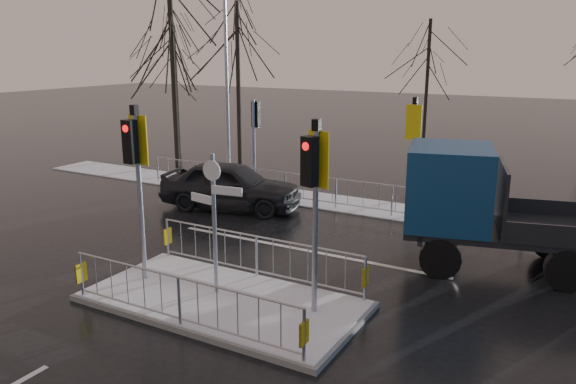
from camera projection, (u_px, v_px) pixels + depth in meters
The scene contains 12 objects.
ground at pixel (223, 304), 12.06m from camera, with size 120.00×120.00×0.00m, color black.
snow_verge at pixel (369, 207), 19.32m from camera, with size 30.00×2.00×0.04m, color white.
lane_markings at pixel (213, 310), 11.78m from camera, with size 8.00×11.38×0.01m.
traffic_island at pixel (222, 287), 11.98m from camera, with size 6.00×3.04×4.15m.
far_kerb_fixtures at pixel (373, 183), 18.50m from camera, with size 18.00×0.65×3.83m.
car_far_lane at pixel (231, 185), 19.08m from camera, with size 1.93×4.80×1.64m, color black.
flatbed_truck at pixel (487, 205), 13.76m from camera, with size 6.88×3.84×3.02m.
tree_near_a at pixel (171, 31), 24.82m from camera, with size 4.75×4.75×8.97m.
tree_near_b at pixel (238, 53), 25.14m from camera, with size 4.00×4.00×7.55m.
tree_near_c at pixel (175, 66), 28.28m from camera, with size 3.50×3.50×6.61m.
tree_far_a at pixel (428, 58), 30.40m from camera, with size 3.75×3.75×7.08m.
street_lamp_left at pixel (228, 71), 22.02m from camera, with size 1.25×0.18×8.20m.
Camera 1 is at (6.66, -8.98, 5.31)m, focal length 35.00 mm.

